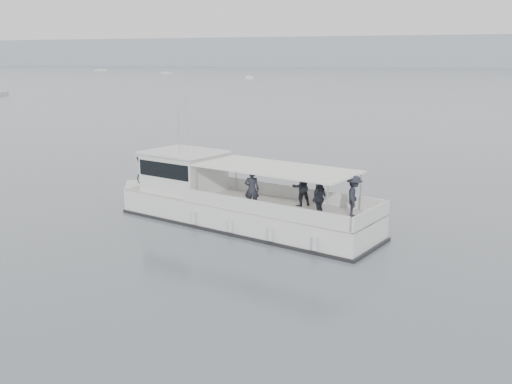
% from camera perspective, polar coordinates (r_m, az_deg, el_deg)
% --- Properties ---
extents(ground, '(1400.00, 1400.00, 0.00)m').
position_cam_1_polar(ground, '(24.12, 8.07, -4.79)').
color(ground, '#50585E').
rests_on(ground, ground).
extents(headland, '(1400.00, 90.00, 28.00)m').
position_cam_1_polar(headland, '(582.66, 18.61, 13.14)').
color(headland, '#939EA8').
rests_on(headland, ground).
extents(tour_boat, '(13.97, 6.93, 5.90)m').
position_cam_1_polar(tour_boat, '(26.43, -3.20, -0.90)').
color(tour_boat, silver).
rests_on(tour_boat, ground).
extents(moored_fleet, '(405.82, 351.91, 11.00)m').
position_cam_1_polar(moored_fleet, '(216.44, 8.02, 11.17)').
color(moored_fleet, silver).
rests_on(moored_fleet, ground).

